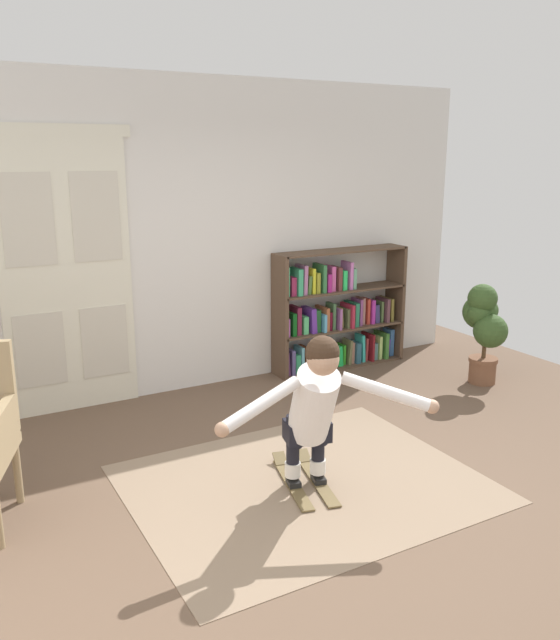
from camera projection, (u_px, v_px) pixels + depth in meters
ground_plane at (355, 502)px, 4.27m from camera, size 7.20×7.20×0.00m
back_wall at (197, 237)px, 6.11m from camera, size 6.00×0.10×2.90m
double_door at (67, 273)px, 5.54m from camera, size 1.22×0.05×2.45m
rug at (305, 484)px, 4.50m from camera, size 2.34×1.89×0.01m
bookshelf at (335, 317)px, 6.83m from camera, size 1.50×0.30×1.25m
potted_plant at (484, 323)px, 6.33m from camera, size 0.37×0.51×1.00m
skis_pair at (304, 479)px, 4.52m from camera, size 0.44×0.80×0.07m
person_skier at (315, 403)px, 4.16m from camera, size 1.38×0.83×1.08m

